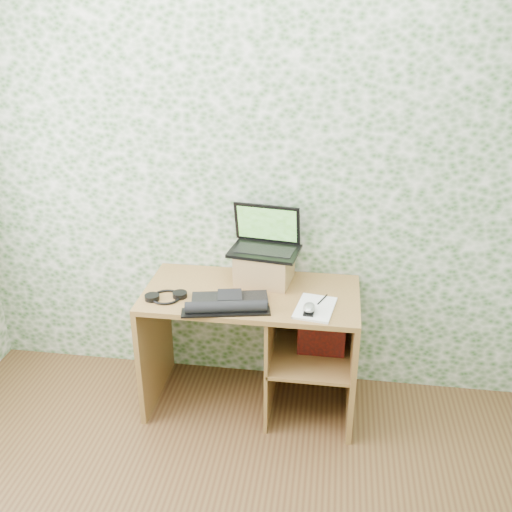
% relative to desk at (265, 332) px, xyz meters
% --- Properties ---
extents(wall_back, '(3.50, 0.00, 3.50)m').
position_rel_desk_xyz_m(wall_back, '(-0.08, 0.28, 0.82)').
color(wall_back, silver).
rests_on(wall_back, ground).
extents(desk, '(1.20, 0.60, 0.75)m').
position_rel_desk_xyz_m(desk, '(0.00, 0.00, 0.00)').
color(desk, brown).
rests_on(desk, floor).
extents(riser, '(0.33, 0.29, 0.18)m').
position_rel_desk_xyz_m(riser, '(-0.02, 0.12, 0.36)').
color(riser, olive).
rests_on(riser, desk).
extents(laptop, '(0.42, 0.32, 0.26)m').
position_rel_desk_xyz_m(laptop, '(-0.02, 0.16, 0.51)').
color(laptop, black).
rests_on(laptop, riser).
extents(keyboard, '(0.47, 0.32, 0.06)m').
position_rel_desk_xyz_m(keyboard, '(-0.17, -0.21, 0.29)').
color(keyboard, black).
rests_on(keyboard, desk).
extents(headphones, '(0.22, 0.21, 0.03)m').
position_rel_desk_xyz_m(headphones, '(-0.53, -0.16, 0.28)').
color(headphones, black).
rests_on(headphones, desk).
extents(notepad, '(0.23, 0.30, 0.01)m').
position_rel_desk_xyz_m(notepad, '(0.28, -0.17, 0.28)').
color(notepad, white).
rests_on(notepad, desk).
extents(mouse, '(0.07, 0.10, 0.03)m').
position_rel_desk_xyz_m(mouse, '(0.26, -0.23, 0.30)').
color(mouse, '#B2B2B4').
rests_on(mouse, notepad).
extents(pen, '(0.05, 0.12, 0.01)m').
position_rel_desk_xyz_m(pen, '(0.32, -0.08, 0.28)').
color(pen, black).
rests_on(pen, notepad).
extents(red_box, '(0.27, 0.09, 0.32)m').
position_rel_desk_xyz_m(red_box, '(0.33, -0.03, 0.07)').
color(red_box, maroon).
rests_on(red_box, desk).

